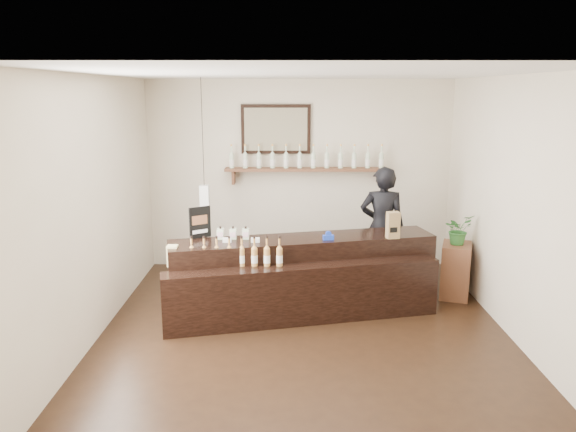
{
  "coord_description": "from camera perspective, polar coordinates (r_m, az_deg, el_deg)",
  "views": [
    {
      "loc": [
        -0.19,
        -5.84,
        2.63
      ],
      "look_at": [
        -0.18,
        0.7,
        1.17
      ],
      "focal_mm": 35.0,
      "sensor_mm": 36.0,
      "label": 1
    }
  ],
  "objects": [
    {
      "name": "paper_bag",
      "position": [
        6.83,
        10.62,
        -0.92
      ],
      "size": [
        0.16,
        0.13,
        0.32
      ],
      "color": "olive",
      "rests_on": "counter"
    },
    {
      "name": "room_shell",
      "position": [
        5.91,
        1.73,
        3.58
      ],
      "size": [
        5.0,
        5.0,
        5.0
      ],
      "color": "beige",
      "rests_on": "ground"
    },
    {
      "name": "back_wall_decor",
      "position": [
        8.26,
        0.16,
        6.52
      ],
      "size": [
        2.66,
        0.96,
        1.69
      ],
      "color": "#59311E",
      "rests_on": "ground"
    },
    {
      "name": "potted_plant",
      "position": [
        7.48,
        16.91,
        -1.33
      ],
      "size": [
        0.45,
        0.44,
        0.39
      ],
      "primitive_type": "imported",
      "rotation": [
        0.0,
        0.0,
        0.54
      ],
      "color": "#2C692A",
      "rests_on": "side_cabinet"
    },
    {
      "name": "counter",
      "position": [
        6.79,
        1.5,
        -6.36
      ],
      "size": [
        3.26,
        1.55,
        1.05
      ],
      "color": "black",
      "rests_on": "ground"
    },
    {
      "name": "shopkeeper",
      "position": [
        7.69,
        9.56,
        -0.32
      ],
      "size": [
        0.72,
        0.51,
        1.87
      ],
      "primitive_type": "imported",
      "rotation": [
        0.0,
        0.0,
        3.04
      ],
      "color": "black",
      "rests_on": "ground"
    },
    {
      "name": "tape_dispenser",
      "position": [
        6.68,
        4.12,
        -2.09
      ],
      "size": [
        0.13,
        0.07,
        0.11
      ],
      "color": "#1939B4",
      "rests_on": "counter"
    },
    {
      "name": "promo_sign",
      "position": [
        6.8,
        -8.94,
        -0.65
      ],
      "size": [
        0.24,
        0.17,
        0.38
      ],
      "color": "black",
      "rests_on": "counter"
    },
    {
      "name": "ground",
      "position": [
        6.41,
        1.62,
        -11.64
      ],
      "size": [
        5.0,
        5.0,
        0.0
      ],
      "primitive_type": "plane",
      "color": "black",
      "rests_on": "ground"
    },
    {
      "name": "side_cabinet",
      "position": [
        7.63,
        16.64,
        -5.32
      ],
      "size": [
        0.49,
        0.57,
        0.71
      ],
      "color": "#59311E",
      "rests_on": "ground"
    }
  ]
}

